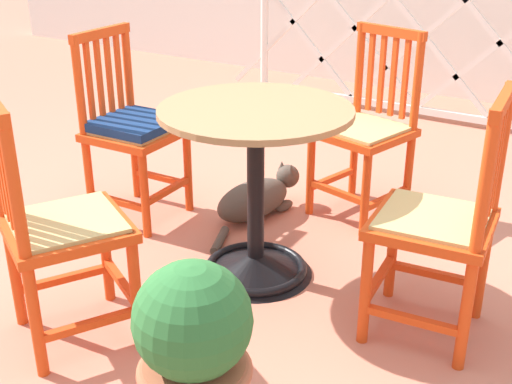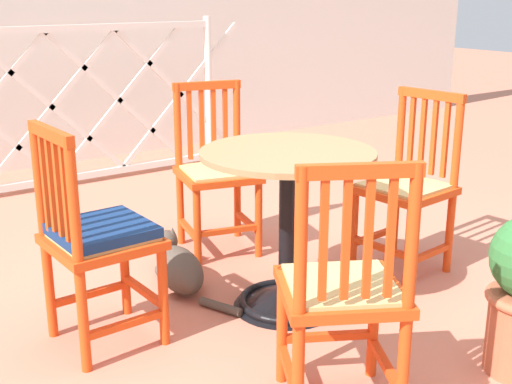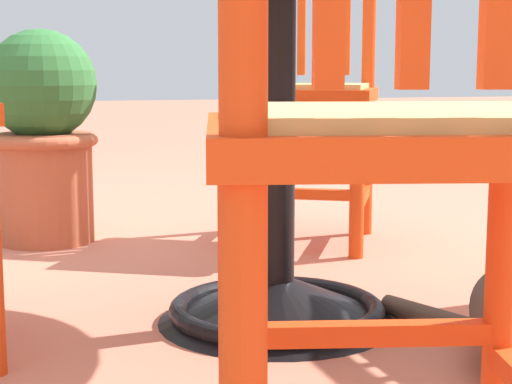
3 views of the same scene
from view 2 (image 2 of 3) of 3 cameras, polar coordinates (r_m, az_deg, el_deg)
ground_plane at (r=2.98m, az=4.21°, el=-11.16°), size 24.00×24.00×0.00m
lattice_fence_panel at (r=5.01m, az=-16.86°, el=6.89°), size 3.14×0.06×1.19m
cafe_table at (r=3.02m, az=2.58°, el=-4.73°), size 0.76×0.76×0.73m
orange_chair_facing_out at (r=2.25m, az=7.36°, el=-8.55°), size 0.54×0.54×0.91m
orange_chair_near_fence at (r=3.46m, az=12.69°, el=0.30°), size 0.44×0.44×0.91m
orange_chair_tucked_in at (r=3.67m, az=-3.37°, el=1.61°), size 0.49×0.49×0.91m
orange_chair_at_corner at (r=2.74m, az=-13.29°, el=-3.91°), size 0.41×0.41×0.91m
tabby_cat at (r=3.33m, az=-6.61°, el=-6.27°), size 0.30×0.75×0.23m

